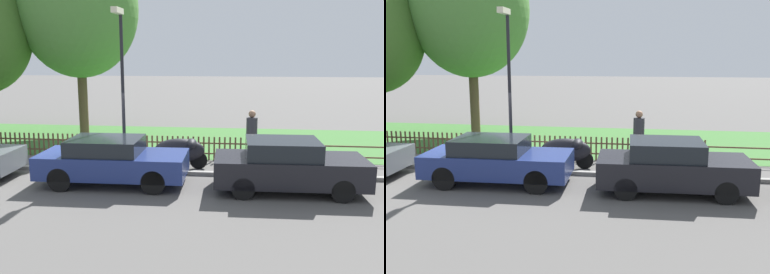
% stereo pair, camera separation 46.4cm
% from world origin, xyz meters
% --- Properties ---
extents(ground_plane, '(120.00, 120.00, 0.00)m').
position_xyz_m(ground_plane, '(0.00, 0.00, 0.00)').
color(ground_plane, '#565451').
extents(kerb_stone, '(43.89, 0.20, 0.12)m').
position_xyz_m(kerb_stone, '(0.00, 0.10, 0.06)').
color(kerb_stone, gray).
rests_on(kerb_stone, ground).
extents(grass_strip, '(43.89, 6.81, 0.01)m').
position_xyz_m(grass_strip, '(0.00, 5.45, 0.01)').
color(grass_strip, '#3D7033').
rests_on(grass_strip, ground).
extents(park_fence, '(43.89, 0.05, 0.86)m').
position_xyz_m(park_fence, '(-0.00, 2.06, 0.43)').
color(park_fence, brown).
rests_on(park_fence, ground).
extents(parked_car_navy_estate, '(4.28, 1.87, 1.38)m').
position_xyz_m(parked_car_navy_estate, '(1.07, -1.14, 0.72)').
color(parked_car_navy_estate, navy).
rests_on(parked_car_navy_estate, ground).
extents(parked_car_red_compact, '(4.14, 1.89, 1.46)m').
position_xyz_m(parked_car_red_compact, '(6.09, -1.24, 0.74)').
color(parked_car_red_compact, black).
rests_on(parked_car_red_compact, ground).
extents(covered_motorcycle, '(1.85, 0.78, 1.02)m').
position_xyz_m(covered_motorcycle, '(2.82, 0.79, 0.62)').
color(covered_motorcycle, black).
rests_on(covered_motorcycle, ground).
extents(tree_mid_park, '(5.31, 5.31, 8.79)m').
position_xyz_m(tree_mid_park, '(-2.50, 6.15, 5.72)').
color(tree_mid_park, brown).
rests_on(tree_mid_park, ground).
extents(pedestrian_near_fence, '(0.53, 0.53, 1.87)m').
position_xyz_m(pedestrian_near_fence, '(5.16, 1.73, 1.06)').
color(pedestrian_near_fence, black).
rests_on(pedestrian_near_fence, ground).
extents(street_lamp, '(0.20, 0.79, 5.18)m').
position_xyz_m(street_lamp, '(0.90, 0.73, 3.30)').
color(street_lamp, black).
rests_on(street_lamp, ground).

